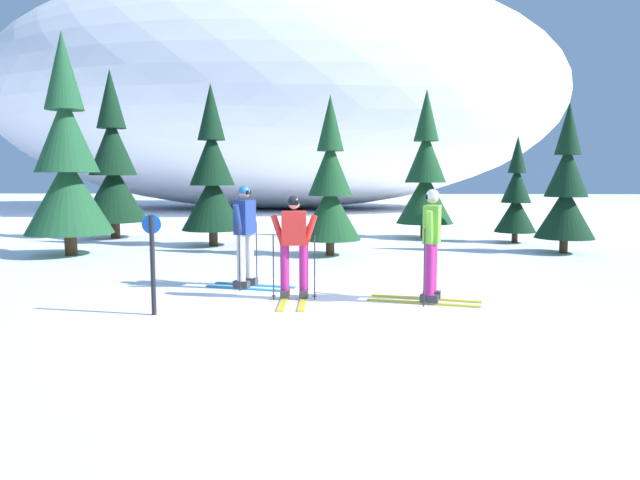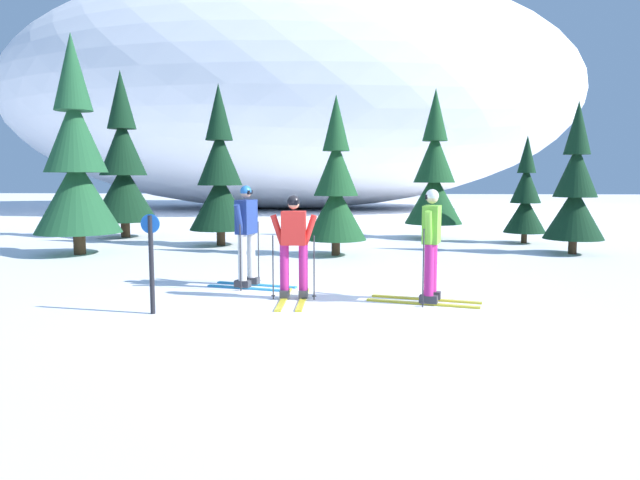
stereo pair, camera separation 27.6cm
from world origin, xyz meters
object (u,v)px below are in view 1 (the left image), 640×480
object	(u,v)px
pine_tree_left	(67,163)
pine_tree_right	(516,198)
pine_tree_center_right	(425,176)
skier_red_jacket	(294,246)
pine_tree_center_left	(212,179)
pine_tree_far_left	(113,168)
pine_tree_center	(330,189)
skier_lime_jacket	(431,243)
skier_navy_jacket	(245,233)
trail_marker_post	(153,258)
pine_tree_far_right	(566,191)

from	to	relation	value
pine_tree_left	pine_tree_right	distance (m)	12.74
pine_tree_center_right	skier_red_jacket	bearing A→B (deg)	-109.59
pine_tree_center_right	pine_tree_right	size ratio (longest dim) A/B	1.49
pine_tree_left	pine_tree_center_left	size ratio (longest dim) A/B	1.20
pine_tree_far_left	pine_tree_center	bearing A→B (deg)	-28.94
pine_tree_center_left	skier_lime_jacket	bearing A→B (deg)	-55.26
pine_tree_center	pine_tree_right	xyz separation A→B (m)	(5.59, 3.15, -0.34)
skier_navy_jacket	pine_tree_left	xyz separation A→B (m)	(-5.21, 4.15, 1.36)
skier_lime_jacket	trail_marker_post	size ratio (longest dim) A/B	1.25
pine_tree_center_left	trail_marker_post	distance (m)	8.65
skier_lime_jacket	pine_tree_left	xyz separation A→B (m)	(-8.38, 5.27, 1.39)
pine_tree_far_left	trail_marker_post	xyz separation A→B (m)	(4.73, -10.51, -1.45)
pine_tree_far_left	trail_marker_post	world-z (taller)	pine_tree_far_left
skier_lime_jacket	pine_tree_right	size ratio (longest dim) A/B	0.57
pine_tree_center_left	pine_tree_center_right	xyz separation A→B (m)	(6.47, 2.44, 0.07)
skier_lime_jacket	pine_tree_center_left	world-z (taller)	pine_tree_center_left
pine_tree_far_right	skier_red_jacket	bearing A→B (deg)	-137.47
skier_red_jacket	pine_tree_left	distance (m)	8.16
skier_red_jacket	pine_tree_center_right	size ratio (longest dim) A/B	0.36
pine_tree_center	skier_navy_jacket	bearing A→B (deg)	-108.04
skier_lime_jacket	pine_tree_center_left	distance (m)	9.16
pine_tree_left	trail_marker_post	xyz separation A→B (m)	(4.22, -6.30, -1.51)
skier_navy_jacket	pine_tree_center	size ratio (longest dim) A/B	0.46
skier_navy_jacket	pine_tree_right	world-z (taller)	pine_tree_right
skier_lime_jacket	trail_marker_post	bearing A→B (deg)	-165.96
skier_lime_jacket	pine_tree_far_left	world-z (taller)	pine_tree_far_left
pine_tree_left	pine_tree_right	world-z (taller)	pine_tree_left
skier_red_jacket	trail_marker_post	bearing A→B (deg)	-148.92
skier_navy_jacket	skier_lime_jacket	distance (m)	3.36
skier_lime_jacket	pine_tree_far_right	distance (m)	7.66
pine_tree_center_right	pine_tree_right	distance (m)	2.94
skier_lime_jacket	pine_tree_right	world-z (taller)	pine_tree_right
skier_navy_jacket	pine_tree_center_left	world-z (taller)	pine_tree_center_left
skier_red_jacket	pine_tree_far_left	world-z (taller)	pine_tree_far_left
pine_tree_center_right	pine_tree_far_right	world-z (taller)	pine_tree_center_right
trail_marker_post	skier_navy_jacket	bearing A→B (deg)	65.36
pine_tree_center_left	skier_red_jacket	bearing A→B (deg)	-67.85
pine_tree_center_left	pine_tree_far_left	bearing A→B (deg)	151.66
skier_navy_jacket	trail_marker_post	size ratio (longest dim) A/B	1.26
pine_tree_center	pine_tree_right	world-z (taller)	pine_tree_center
pine_tree_center_right	trail_marker_post	world-z (taller)	pine_tree_center_right
pine_tree_center_right	pine_tree_far_right	size ratio (longest dim) A/B	1.23
skier_red_jacket	pine_tree_far_left	distance (m)	11.57
pine_tree_far_left	pine_tree_center	size ratio (longest dim) A/B	1.34
skier_red_jacket	pine_tree_center_left	distance (m)	8.00
pine_tree_far_right	trail_marker_post	xyz separation A→B (m)	(-8.58, -7.25, -0.81)
pine_tree_far_left	pine_tree_center_right	bearing A→B (deg)	2.51
skier_lime_jacket	pine_tree_center_left	xyz separation A→B (m)	(-5.19, 7.48, 1.00)
pine_tree_left	pine_tree_center_right	bearing A→B (deg)	25.73
trail_marker_post	pine_tree_far_left	bearing A→B (deg)	114.23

